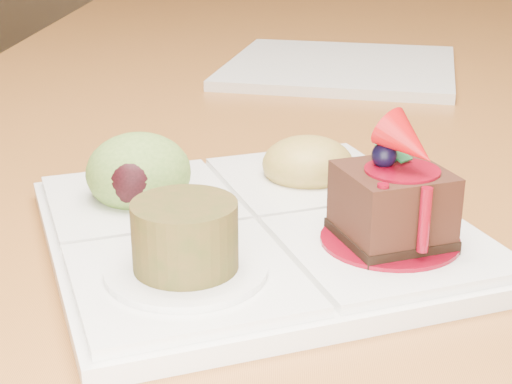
{
  "coord_description": "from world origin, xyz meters",
  "views": [
    {
      "loc": [
        -0.1,
        -1.07,
        0.96
      ],
      "look_at": [
        -0.12,
        -0.61,
        0.79
      ],
      "focal_mm": 55.0,
      "sensor_mm": 36.0,
      "label": 1
    }
  ],
  "objects": [
    {
      "name": "sampler_plate",
      "position": [
        -0.12,
        -0.61,
        0.77
      ],
      "size": [
        0.33,
        0.33,
        0.1
      ],
      "rotation": [
        0.0,
        0.0,
        0.38
      ],
      "color": "silver",
      "rests_on": "dining_table"
    },
    {
      "name": "second_plate",
      "position": [
        -0.03,
        -0.1,
        0.76
      ],
      "size": [
        0.32,
        0.32,
        0.01
      ],
      "primitive_type": "cube",
      "rotation": [
        0.0,
        0.0,
        -0.18
      ],
      "color": "silver",
      "rests_on": "dining_table"
    },
    {
      "name": "dining_table",
      "position": [
        0.0,
        0.0,
        0.68
      ],
      "size": [
        1.0,
        1.8,
        0.75
      ],
      "color": "#9E6229",
      "rests_on": "ground"
    }
  ]
}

